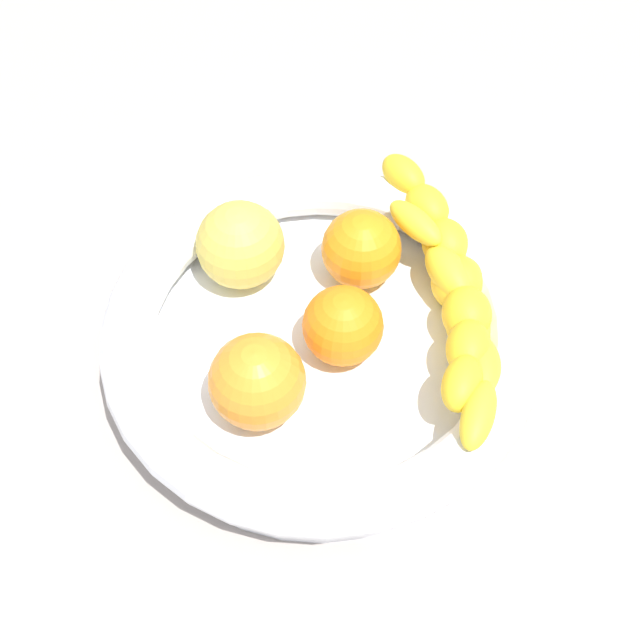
{
  "coord_description": "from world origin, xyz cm",
  "views": [
    {
      "loc": [
        -34.81,
        7.73,
        56.67
      ],
      "look_at": [
        0.0,
        0.0,
        8.25
      ],
      "focal_mm": 47.54,
      "sensor_mm": 36.0,
      "label": 1
    }
  ],
  "objects_px": {
    "orange_front": "(257,381)",
    "banana_draped_left": "(449,276)",
    "banana_draped_right": "(461,320)",
    "fruit_bowl": "(320,337)",
    "apple_yellow": "(240,245)",
    "orange_mid_left": "(361,249)",
    "orange_mid_right": "(343,326)"
  },
  "relations": [
    {
      "from": "apple_yellow",
      "to": "orange_mid_left",
      "type": "bearing_deg",
      "value": -103.28
    },
    {
      "from": "fruit_bowl",
      "to": "orange_front",
      "type": "xyz_separation_m",
      "value": [
        -0.04,
        0.05,
        0.02
      ]
    },
    {
      "from": "orange_mid_right",
      "to": "apple_yellow",
      "type": "height_order",
      "value": "apple_yellow"
    },
    {
      "from": "fruit_bowl",
      "to": "orange_front",
      "type": "distance_m",
      "value": 0.07
    },
    {
      "from": "orange_mid_left",
      "to": "orange_mid_right",
      "type": "bearing_deg",
      "value": 155.47
    },
    {
      "from": "apple_yellow",
      "to": "banana_draped_right",
      "type": "bearing_deg",
      "value": -125.08
    },
    {
      "from": "banana_draped_left",
      "to": "orange_mid_left",
      "type": "relative_size",
      "value": 4.05
    },
    {
      "from": "orange_mid_left",
      "to": "apple_yellow",
      "type": "bearing_deg",
      "value": 76.72
    },
    {
      "from": "banana_draped_left",
      "to": "fruit_bowl",
      "type": "bearing_deg",
      "value": 100.41
    },
    {
      "from": "orange_mid_right",
      "to": "banana_draped_left",
      "type": "bearing_deg",
      "value": -73.05
    },
    {
      "from": "orange_front",
      "to": "fruit_bowl",
      "type": "bearing_deg",
      "value": -50.69
    },
    {
      "from": "fruit_bowl",
      "to": "apple_yellow",
      "type": "xyz_separation_m",
      "value": [
        0.08,
        0.04,
        0.03
      ]
    },
    {
      "from": "fruit_bowl",
      "to": "apple_yellow",
      "type": "distance_m",
      "value": 0.09
    },
    {
      "from": "banana_draped_right",
      "to": "orange_mid_right",
      "type": "height_order",
      "value": "orange_mid_right"
    },
    {
      "from": "orange_front",
      "to": "orange_mid_left",
      "type": "distance_m",
      "value": 0.14
    },
    {
      "from": "fruit_bowl",
      "to": "banana_draped_right",
      "type": "height_order",
      "value": "banana_draped_right"
    },
    {
      "from": "orange_front",
      "to": "banana_draped_left",
      "type": "bearing_deg",
      "value": -68.19
    },
    {
      "from": "fruit_bowl",
      "to": "orange_mid_right",
      "type": "height_order",
      "value": "orange_mid_right"
    },
    {
      "from": "banana_draped_left",
      "to": "banana_draped_right",
      "type": "relative_size",
      "value": 1.1
    },
    {
      "from": "apple_yellow",
      "to": "banana_draped_left",
      "type": "bearing_deg",
      "value": -112.43
    },
    {
      "from": "orange_mid_right",
      "to": "banana_draped_right",
      "type": "bearing_deg",
      "value": -98.85
    },
    {
      "from": "banana_draped_left",
      "to": "orange_mid_left",
      "type": "bearing_deg",
      "value": 55.46
    },
    {
      "from": "banana_draped_left",
      "to": "apple_yellow",
      "type": "height_order",
      "value": "apple_yellow"
    },
    {
      "from": "orange_mid_right",
      "to": "orange_front",
      "type": "bearing_deg",
      "value": 117.61
    },
    {
      "from": "banana_draped_left",
      "to": "orange_mid_left",
      "type": "height_order",
      "value": "orange_mid_left"
    },
    {
      "from": "banana_draped_right",
      "to": "orange_mid_right",
      "type": "bearing_deg",
      "value": 81.15
    },
    {
      "from": "banana_draped_left",
      "to": "orange_mid_left",
      "type": "distance_m",
      "value": 0.07
    },
    {
      "from": "fruit_bowl",
      "to": "banana_draped_left",
      "type": "height_order",
      "value": "banana_draped_left"
    },
    {
      "from": "fruit_bowl",
      "to": "orange_mid_right",
      "type": "distance_m",
      "value": 0.03
    },
    {
      "from": "banana_draped_left",
      "to": "apple_yellow",
      "type": "bearing_deg",
      "value": 67.57
    },
    {
      "from": "fruit_bowl",
      "to": "orange_front",
      "type": "bearing_deg",
      "value": 129.31
    },
    {
      "from": "orange_mid_left",
      "to": "orange_front",
      "type": "bearing_deg",
      "value": 136.02
    }
  ]
}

